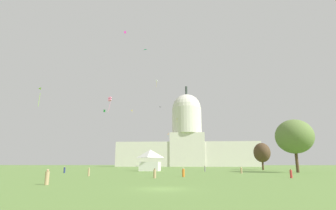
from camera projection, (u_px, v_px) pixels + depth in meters
name	position (u px, v px, depth m)	size (l,w,h in m)	color
ground_plane	(163.00, 189.00, 24.99)	(800.00, 800.00, 0.00)	olive
capitol_building	(187.00, 141.00, 212.64)	(112.35, 24.02, 66.06)	beige
event_tent	(150.00, 160.00, 84.89)	(7.09, 5.52, 6.79)	white
tree_east_far	(262.00, 153.00, 98.38)	(6.64, 7.94, 9.98)	#4C3823
tree_east_mid	(294.00, 136.00, 72.65)	(12.83, 13.04, 14.40)	#4C3823
person_grey_mid_left	(205.00, 169.00, 79.42)	(0.40, 0.40, 1.77)	gray
person_navy_front_center	(64.00, 170.00, 67.36)	(0.60, 0.60, 1.63)	navy
person_tan_lawn_far_left	(241.00, 170.00, 64.35)	(0.62, 0.62, 1.59)	tan
person_orange_edge_west	(183.00, 173.00, 47.72)	(0.64, 0.64, 1.62)	orange
person_red_aisle_center	(291.00, 174.00, 44.11)	(0.52, 0.52, 1.54)	red
person_tan_edge_east	(155.00, 174.00, 43.80)	(0.64, 0.64, 1.59)	tan
person_tan_back_left	(47.00, 178.00, 29.90)	(0.50, 0.50, 1.75)	tan
person_tan_near_tree_east	(89.00, 172.00, 51.12)	(0.50, 0.50, 1.62)	tan
kite_lime_mid	(38.00, 91.00, 59.89)	(1.34, 1.69, 4.06)	#8CD133
kite_orange_mid	(168.00, 134.00, 193.32)	(0.52, 0.77, 3.05)	orange
kite_turquoise_high	(145.00, 50.00, 127.48)	(1.80, 1.25, 0.25)	teal
kite_white_high	(157.00, 81.00, 130.36)	(0.76, 0.76, 3.58)	white
kite_green_mid	(104.00, 111.00, 85.52)	(0.84, 0.65, 0.94)	green
kite_yellow_high	(132.00, 111.00, 194.50)	(0.76, 0.50, 2.38)	yellow
kite_gold_mid	(177.00, 119.00, 185.10)	(1.32, 0.77, 2.50)	gold
kite_black_high	(160.00, 108.00, 190.12)	(1.31, 1.68, 0.34)	black
kite_pink_mid	(110.00, 99.00, 68.78)	(0.91, 0.84, 4.25)	pink
kite_magenta_high	(125.00, 32.00, 113.72)	(0.91, 0.28, 1.16)	#D1339E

